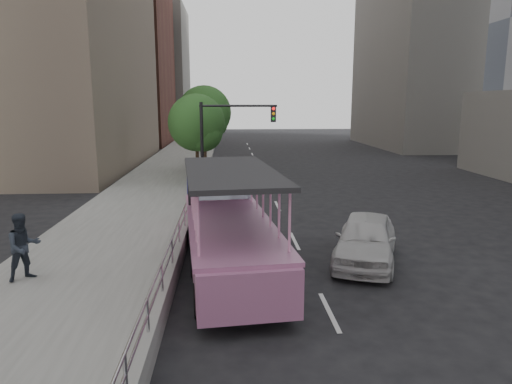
{
  "coord_description": "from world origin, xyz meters",
  "views": [
    {
      "loc": [
        -1.49,
        -12.5,
        5.14
      ],
      "look_at": [
        -0.52,
        3.17,
        2.07
      ],
      "focal_mm": 32.0,
      "sensor_mm": 36.0,
      "label": 1
    }
  ],
  "objects": [
    {
      "name": "midrise_brick",
      "position": [
        -18.0,
        48.0,
        13.0
      ],
      "size": [
        18.0,
        16.0,
        26.0
      ],
      "primitive_type": "cube",
      "color": "brown",
      "rests_on": "ground"
    },
    {
      "name": "kerb_wall",
      "position": [
        -3.12,
        2.0,
        0.48
      ],
      "size": [
        0.24,
        30.0,
        0.36
      ],
      "primitive_type": "cube",
      "color": "gray",
      "rests_on": "sidewalk"
    },
    {
      "name": "street_tree_far",
      "position": [
        -3.1,
        21.93,
        4.31
      ],
      "size": [
        3.97,
        3.97,
        6.45
      ],
      "color": "#342117",
      "rests_on": "ground"
    },
    {
      "name": "street_tree_near",
      "position": [
        -3.3,
        15.93,
        3.82
      ],
      "size": [
        3.52,
        3.52,
        5.72
      ],
      "color": "#342117",
      "rests_on": "ground"
    },
    {
      "name": "pedestrian_mid",
      "position": [
        -7.17,
        -0.06,
        1.24
      ],
      "size": [
        1.16,
        1.14,
        1.89
      ],
      "primitive_type": "imported",
      "rotation": [
        0.0,
        0.0,
        0.72
      ],
      "color": "#282F3B",
      "rests_on": "sidewalk"
    },
    {
      "name": "car",
      "position": [
        2.98,
        1.58,
        0.79
      ],
      "size": [
        3.37,
        4.97,
        1.57
      ],
      "primitive_type": "imported",
      "rotation": [
        0.0,
        0.0,
        -0.36
      ],
      "color": "beige",
      "rests_on": "ground"
    },
    {
      "name": "midrise_stone_b",
      "position": [
        -16.0,
        64.0,
        10.0
      ],
      "size": [
        16.0,
        14.0,
        20.0
      ],
      "primitive_type": "cube",
      "color": "slate",
      "rests_on": "ground"
    },
    {
      "name": "guardrail",
      "position": [
        -3.12,
        2.0,
        1.14
      ],
      "size": [
        0.07,
        22.0,
        0.71
      ],
      "color": "#BAB9BE",
      "rests_on": "kerb_wall"
    },
    {
      "name": "midrise_stone_a",
      "position": [
        26.0,
        42.0,
        16.0
      ],
      "size": [
        20.0,
        20.0,
        32.0
      ],
      "primitive_type": "cube",
      "color": "slate",
      "rests_on": "ground"
    },
    {
      "name": "duck_boat",
      "position": [
        -1.57,
        1.81,
        1.21
      ],
      "size": [
        3.4,
        10.04,
        3.27
      ],
      "color": "black",
      "rests_on": "ground"
    },
    {
      "name": "parking_sign",
      "position": [
        -2.84,
        3.0,
        1.85
      ],
      "size": [
        0.2,
        0.65,
        2.99
      ],
      "color": "black",
      "rests_on": "ground"
    },
    {
      "name": "ground",
      "position": [
        0.0,
        0.0,
        0.0
      ],
      "size": [
        160.0,
        160.0,
        0.0
      ],
      "primitive_type": "plane",
      "color": "black"
    },
    {
      "name": "traffic_signal",
      "position": [
        -1.7,
        12.5,
        3.5
      ],
      "size": [
        4.2,
        0.32,
        5.2
      ],
      "color": "black",
      "rests_on": "ground"
    },
    {
      "name": "sidewalk",
      "position": [
        -5.75,
        10.0,
        0.15
      ],
      "size": [
        5.5,
        80.0,
        0.3
      ],
      "primitive_type": "cube",
      "color": "gray",
      "rests_on": "ground"
    }
  ]
}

